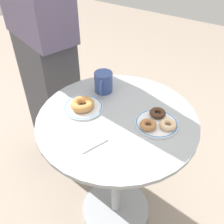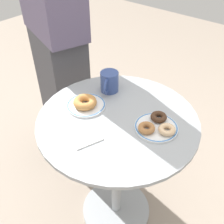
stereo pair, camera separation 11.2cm
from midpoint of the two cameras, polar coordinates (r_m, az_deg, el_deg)
name	(u,v)px [view 2 (the right image)]	position (r m, az deg, el deg)	size (l,w,h in m)	color
ground_plane	(116,210)	(1.77, 2.82, -20.81)	(7.00, 7.00, 0.02)	gray
cafe_table	(117,157)	(1.35, 3.52, -9.85)	(0.73, 0.73, 0.77)	#999EA3
plate_left	(86,105)	(1.23, -3.08, 1.42)	(0.18, 0.18, 0.01)	white
plate_right	(156,127)	(1.13, 12.45, -3.40)	(0.19, 0.19, 0.01)	white
donut_old_fashioned	(85,102)	(1.21, -3.29, 2.10)	(0.11, 0.11, 0.04)	#BC7F42
donut_glazed	(167,130)	(1.11, 14.80, -3.86)	(0.07, 0.07, 0.02)	#E0B789
donut_chocolate	(159,117)	(1.16, 12.93, -1.16)	(0.07, 0.07, 0.02)	#422819
donut_cinnamon	(147,128)	(1.10, 10.49, -3.58)	(0.07, 0.07, 0.02)	#A36B3D
paper_napkin	(84,135)	(1.08, -3.18, -5.23)	(0.12, 0.12, 0.01)	white
coffee_mug	(109,82)	(1.30, 1.87, 6.50)	(0.09, 0.13, 0.10)	#334784
person_figure	(57,44)	(1.60, -9.92, 14.48)	(0.50, 0.35, 1.77)	#3D3D42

